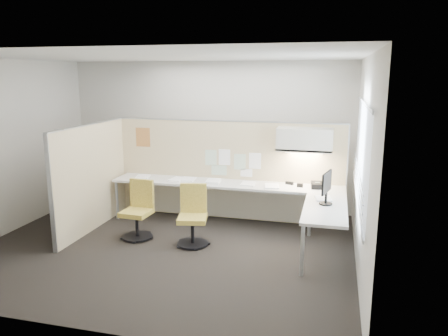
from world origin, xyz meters
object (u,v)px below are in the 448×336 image
(chair_left, at_px, (138,212))
(phone, at_px, (317,185))
(monitor, at_px, (327,186))
(desk, at_px, (243,193))
(chair_right, at_px, (193,217))

(chair_left, height_order, phone, chair_left)
(chair_left, distance_m, monitor, 2.94)
(desk, height_order, chair_left, chair_left)
(desk, xyz_separation_m, chair_right, (-0.59, -0.88, -0.18))
(phone, bearing_deg, chair_left, -166.78)
(chair_right, distance_m, phone, 2.11)
(chair_left, height_order, chair_right, same)
(desk, bearing_deg, chair_right, -123.72)
(chair_right, xyz_separation_m, phone, (1.79, 1.04, 0.36))
(desk, xyz_separation_m, chair_left, (-1.52, -0.83, -0.18))
(desk, distance_m, phone, 1.23)
(chair_left, bearing_deg, phone, 23.84)
(desk, bearing_deg, monitor, -28.08)
(desk, height_order, monitor, monitor)
(desk, relative_size, phone, 17.49)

